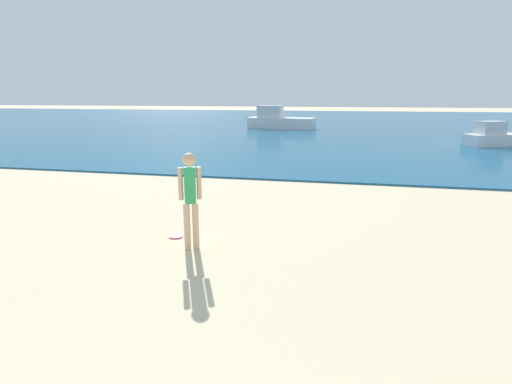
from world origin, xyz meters
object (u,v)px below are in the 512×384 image
(person_standing, at_px, (190,196))
(frisbee, at_px, (176,236))
(boat_near, at_px, (498,137))
(boat_far, at_px, (279,120))

(person_standing, height_order, frisbee, person_standing)
(frisbee, height_order, boat_near, boat_near)
(frisbee, bearing_deg, person_standing, -43.75)
(frisbee, distance_m, boat_far, 26.05)
(boat_far, bearing_deg, boat_near, -27.34)
(person_standing, bearing_deg, boat_far, 72.54)
(boat_near, relative_size, boat_far, 0.72)
(person_standing, height_order, boat_near, person_standing)
(frisbee, distance_m, boat_near, 20.17)
(frisbee, bearing_deg, boat_far, 95.06)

